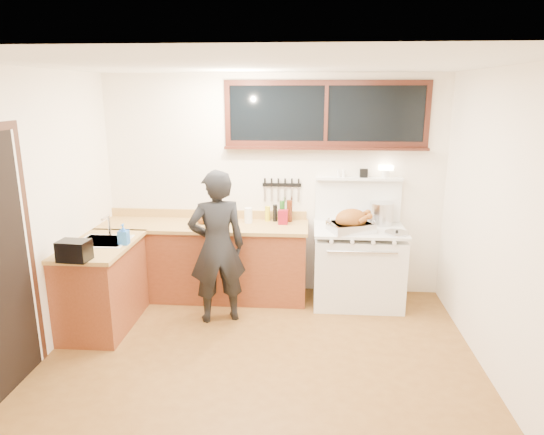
# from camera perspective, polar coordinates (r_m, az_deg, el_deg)

# --- Properties ---
(ground_plane) EXTENTS (4.00, 3.50, 0.02)m
(ground_plane) POSITION_cam_1_polar(r_m,az_deg,el_deg) (4.61, -1.47, -16.84)
(ground_plane) COLOR brown
(room_shell) EXTENTS (4.10, 3.60, 2.65)m
(room_shell) POSITION_cam_1_polar(r_m,az_deg,el_deg) (4.00, -1.62, 3.86)
(room_shell) COLOR white
(room_shell) RESTS_ON ground
(counter_back) EXTENTS (2.44, 0.64, 1.00)m
(counter_back) POSITION_cam_1_polar(r_m,az_deg,el_deg) (5.83, -7.94, -4.96)
(counter_back) COLOR maroon
(counter_back) RESTS_ON ground
(counter_left) EXTENTS (0.64, 1.09, 0.90)m
(counter_left) POSITION_cam_1_polar(r_m,az_deg,el_deg) (5.37, -19.33, -7.48)
(counter_left) COLOR maroon
(counter_left) RESTS_ON ground
(sink_unit) EXTENTS (0.50, 0.45, 0.37)m
(sink_unit) POSITION_cam_1_polar(r_m,az_deg,el_deg) (5.30, -19.17, -3.22)
(sink_unit) COLOR white
(sink_unit) RESTS_ON counter_left
(vintage_stove) EXTENTS (1.02, 0.74, 1.57)m
(vintage_stove) POSITION_cam_1_polar(r_m,az_deg,el_deg) (5.69, 10.06, -5.41)
(vintage_stove) COLOR white
(vintage_stove) RESTS_ON ground
(back_window) EXTENTS (2.32, 0.13, 0.77)m
(back_window) POSITION_cam_1_polar(r_m,az_deg,el_deg) (5.64, 6.36, 11.17)
(back_window) COLOR black
(back_window) RESTS_ON room_shell
(knife_strip) EXTENTS (0.46, 0.03, 0.28)m
(knife_strip) POSITION_cam_1_polar(r_m,az_deg,el_deg) (5.75, 1.15, 3.76)
(knife_strip) COLOR black
(knife_strip) RESTS_ON room_shell
(man) EXTENTS (0.69, 0.57, 1.64)m
(man) POSITION_cam_1_polar(r_m,az_deg,el_deg) (5.10, -6.46, -3.47)
(man) COLOR black
(man) RESTS_ON ground
(soap_bottle) EXTENTS (0.10, 0.10, 0.21)m
(soap_bottle) POSITION_cam_1_polar(r_m,az_deg,el_deg) (5.09, -17.07, -1.89)
(soap_bottle) COLOR blue
(soap_bottle) RESTS_ON counter_left
(toaster) EXTENTS (0.29, 0.21, 0.19)m
(toaster) POSITION_cam_1_polar(r_m,az_deg,el_deg) (4.76, -22.25, -3.63)
(toaster) COLOR black
(toaster) RESTS_ON counter_left
(cutting_board) EXTENTS (0.46, 0.38, 0.14)m
(cutting_board) POSITION_cam_1_polar(r_m,az_deg,el_deg) (5.62, -7.74, -0.37)
(cutting_board) COLOR #B68C48
(cutting_board) RESTS_ON counter_back
(roast_turkey) EXTENTS (0.55, 0.48, 0.25)m
(roast_turkey) POSITION_cam_1_polar(r_m,az_deg,el_deg) (5.39, 9.33, -0.56)
(roast_turkey) COLOR silver
(roast_turkey) RESTS_ON vintage_stove
(stockpot) EXTENTS (0.34, 0.34, 0.26)m
(stockpot) POSITION_cam_1_polar(r_m,az_deg,el_deg) (5.74, 12.73, 0.48)
(stockpot) COLOR silver
(stockpot) RESTS_ON vintage_stove
(saucepan) EXTENTS (0.18, 0.28, 0.11)m
(saucepan) POSITION_cam_1_polar(r_m,az_deg,el_deg) (5.75, 10.03, -0.08)
(saucepan) COLOR silver
(saucepan) RESTS_ON vintage_stove
(pot_lid) EXTENTS (0.35, 0.35, 0.04)m
(pot_lid) POSITION_cam_1_polar(r_m,az_deg,el_deg) (5.42, 14.47, -1.74)
(pot_lid) COLOR silver
(pot_lid) RESTS_ON vintage_stove
(coffee_tin) EXTENTS (0.11, 0.09, 0.17)m
(coffee_tin) POSITION_cam_1_polar(r_m,az_deg,el_deg) (5.61, 1.30, 0.04)
(coffee_tin) COLOR maroon
(coffee_tin) RESTS_ON counter_back
(pitcher) EXTENTS (0.10, 0.10, 0.18)m
(pitcher) POSITION_cam_1_polar(r_m,az_deg,el_deg) (5.67, -2.80, 0.24)
(pitcher) COLOR white
(pitcher) RESTS_ON counter_back
(bottle_cluster) EXTENTS (0.32, 0.07, 0.26)m
(bottle_cluster) POSITION_cam_1_polar(r_m,az_deg,el_deg) (5.72, 1.04, 0.67)
(bottle_cluster) COLOR black
(bottle_cluster) RESTS_ON counter_back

